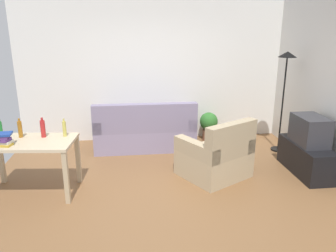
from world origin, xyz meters
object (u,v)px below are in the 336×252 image
object	(u,v)px
potted_plant	(209,124)
book_stack	(1,139)
bottle_red	(43,128)
desk	(29,148)
bottle_squat	(64,129)
bottle_green	(1,128)
bottle_amber	(20,129)
tv	(310,130)
tv_stand	(306,158)
armchair	(216,157)
couch	(145,132)
torchiere_lamp	(285,74)

from	to	relation	value
potted_plant	book_stack	bearing A→B (deg)	-147.49
potted_plant	bottle_red	world-z (taller)	bottle_red
desk	bottle_squat	bearing A→B (deg)	23.09
bottle_green	bottle_amber	bearing A→B (deg)	-17.82
desk	tv	bearing A→B (deg)	8.31
tv_stand	bottle_red	distance (m)	3.97
tv_stand	book_stack	bearing A→B (deg)	94.31
armchair	couch	bearing A→B (deg)	-83.46
potted_plant	bottle_green	distance (m)	3.77
couch	bottle_green	world-z (taller)	bottle_green
tv_stand	book_stack	xyz separation A→B (m)	(-4.37, -0.33, 0.61)
couch	book_stack	size ratio (longest dim) A/B	6.72
torchiere_lamp	bottle_red	xyz separation A→B (m)	(-3.92, -1.02, -0.53)
desk	book_stack	bearing A→B (deg)	-144.54
tv	book_stack	size ratio (longest dim) A/B	2.17
tv	book_stack	distance (m)	4.38
bottle_squat	bottle_green	bearing A→B (deg)	172.52
book_stack	bottle_red	bearing A→B (deg)	33.12
bottle_amber	bottle_red	world-z (taller)	bottle_red
tv	desk	world-z (taller)	tv
couch	armchair	distance (m)	1.71
tv_stand	desk	xyz separation A→B (m)	(-4.09, -0.17, 0.41)
armchair	potted_plant	bearing A→B (deg)	-129.47
couch	bottle_squat	world-z (taller)	bottle_squat
couch	tv	size ratio (longest dim) A/B	3.10
armchair	bottle_amber	xyz separation A→B (m)	(-2.79, -0.04, 0.56)
couch	tv	distance (m)	2.86
armchair	book_stack	xyz separation A→B (m)	(-2.92, -0.36, 0.53)
potted_plant	tv_stand	bearing A→B (deg)	-55.88
desk	bottle_red	size ratio (longest dim) A/B	4.56
torchiere_lamp	bottle_red	bearing A→B (deg)	-165.35
torchiere_lamp	bottle_squat	xyz separation A→B (m)	(-3.63, -1.02, -0.54)
tv_stand	bottle_amber	world-z (taller)	bottle_amber
tv_stand	bottle_green	distance (m)	4.56
desk	potted_plant	world-z (taller)	desk
potted_plant	bottle_amber	xyz separation A→B (m)	(-3.07, -1.72, 0.55)
tv_stand	potted_plant	size ratio (longest dim) A/B	1.93
potted_plant	armchair	size ratio (longest dim) A/B	0.48
couch	tv_stand	bearing A→B (deg)	150.34
torchiere_lamp	bottle_green	size ratio (longest dim) A/B	7.39
tv_stand	bottle_green	size ratio (longest dim) A/B	4.49
armchair	book_stack	world-z (taller)	book_stack
torchiere_lamp	bottle_squat	distance (m)	3.81
tv_stand	potted_plant	bearing A→B (deg)	34.12
bottle_green	bottle_squat	bearing A→B (deg)	-7.48
torchiere_lamp	armchair	world-z (taller)	torchiere_lamp
bottle_red	torchiere_lamp	bearing A→B (deg)	14.65
couch	armchair	bearing A→B (deg)	126.55
couch	torchiere_lamp	bearing A→B (deg)	170.44
couch	tv_stand	distance (m)	2.83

